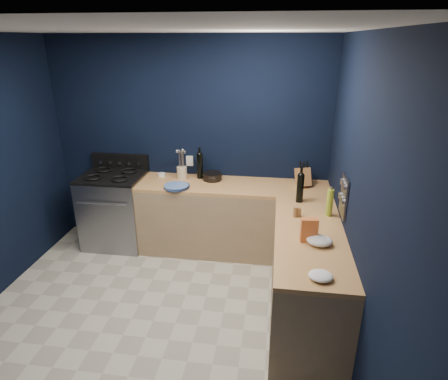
% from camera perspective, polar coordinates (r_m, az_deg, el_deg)
% --- Properties ---
extents(floor, '(3.50, 3.50, 0.02)m').
position_cam_1_polar(floor, '(3.94, -10.60, -18.93)').
color(floor, '#AEAA98').
rests_on(floor, ground).
extents(ceiling, '(3.50, 3.50, 0.02)m').
position_cam_1_polar(ceiling, '(3.00, -14.30, 22.62)').
color(ceiling, silver).
rests_on(ceiling, ground).
extents(wall_back, '(3.50, 0.02, 2.60)m').
position_cam_1_polar(wall_back, '(4.85, -5.22, 6.95)').
color(wall_back, black).
rests_on(wall_back, ground).
extents(wall_right, '(0.02, 3.50, 2.60)m').
position_cam_1_polar(wall_right, '(3.13, 19.76, -2.79)').
color(wall_right, black).
rests_on(wall_right, ground).
extents(cab_back, '(2.30, 0.63, 0.86)m').
position_cam_1_polar(cab_back, '(4.75, 1.34, -4.48)').
color(cab_back, '#9B7C59').
rests_on(cab_back, floor).
extents(top_back, '(2.30, 0.63, 0.04)m').
position_cam_1_polar(top_back, '(4.57, 1.39, 0.58)').
color(top_back, '#935D2E').
rests_on(top_back, cab_back).
extents(cab_right, '(0.63, 1.67, 0.86)m').
position_cam_1_polar(cab_right, '(3.75, 12.26, -12.92)').
color(cab_right, '#9B7C59').
rests_on(cab_right, floor).
extents(top_right, '(0.63, 1.67, 0.04)m').
position_cam_1_polar(top_right, '(3.52, 12.84, -6.87)').
color(top_right, '#935D2E').
rests_on(top_right, cab_right).
extents(gas_range, '(0.76, 0.66, 0.92)m').
position_cam_1_polar(gas_range, '(5.12, -15.98, -3.02)').
color(gas_range, gray).
rests_on(gas_range, floor).
extents(oven_door, '(0.59, 0.02, 0.42)m').
position_cam_1_polar(oven_door, '(4.86, -17.41, -4.66)').
color(oven_door, black).
rests_on(oven_door, gas_range).
extents(cooktop, '(0.76, 0.66, 0.03)m').
position_cam_1_polar(cooktop, '(4.94, -16.54, 1.99)').
color(cooktop, black).
rests_on(cooktop, gas_range).
extents(backguard, '(0.76, 0.06, 0.20)m').
position_cam_1_polar(backguard, '(5.17, -15.34, 4.21)').
color(backguard, black).
rests_on(backguard, gas_range).
extents(spice_panel, '(0.02, 0.28, 0.38)m').
position_cam_1_polar(spice_panel, '(3.67, 17.61, -0.94)').
color(spice_panel, gray).
rests_on(spice_panel, wall_right).
extents(wall_outlet, '(0.09, 0.02, 0.13)m').
position_cam_1_polar(wall_outlet, '(4.89, -5.19, 4.39)').
color(wall_outlet, white).
rests_on(wall_outlet, wall_back).
extents(plate_stack, '(0.36, 0.36, 0.04)m').
position_cam_1_polar(plate_stack, '(4.49, -7.18, 0.53)').
color(plate_stack, teal).
rests_on(plate_stack, top_back).
extents(ramekin, '(0.11, 0.11, 0.04)m').
position_cam_1_polar(ramekin, '(4.92, -9.36, 2.31)').
color(ramekin, white).
rests_on(ramekin, top_back).
extents(utensil_crock, '(0.13, 0.13, 0.15)m').
position_cam_1_polar(utensil_crock, '(4.77, -6.35, 2.60)').
color(utensil_crock, beige).
rests_on(utensil_crock, top_back).
extents(wine_bottle_back, '(0.09, 0.09, 0.32)m').
position_cam_1_polar(wine_bottle_back, '(4.74, -3.66, 3.61)').
color(wine_bottle_back, black).
rests_on(wine_bottle_back, top_back).
extents(lemon_basket, '(0.25, 0.25, 0.09)m').
position_cam_1_polar(lemon_basket, '(4.71, -1.78, 2.05)').
color(lemon_basket, black).
rests_on(lemon_basket, top_back).
extents(knife_block, '(0.21, 0.28, 0.27)m').
position_cam_1_polar(knife_block, '(4.61, 11.79, 1.96)').
color(knife_block, '#936033').
rests_on(knife_block, top_back).
extents(wine_bottle_right, '(0.09, 0.09, 0.31)m').
position_cam_1_polar(wine_bottle_right, '(4.11, 11.39, 0.23)').
color(wine_bottle_right, black).
rests_on(wine_bottle_right, top_right).
extents(oil_bottle, '(0.08, 0.08, 0.28)m').
position_cam_1_polar(oil_bottle, '(3.86, 15.61, -1.84)').
color(oil_bottle, '#8FA82B').
rests_on(oil_bottle, top_right).
extents(spice_jar_near, '(0.06, 0.06, 0.10)m').
position_cam_1_polar(spice_jar_near, '(3.79, 10.72, -3.27)').
color(spice_jar_near, olive).
rests_on(spice_jar_near, top_right).
extents(spice_jar_far, '(0.05, 0.05, 0.09)m').
position_cam_1_polar(spice_jar_far, '(3.81, 11.16, -3.27)').
color(spice_jar_far, olive).
rests_on(spice_jar_far, top_right).
extents(crouton_bag, '(0.15, 0.08, 0.21)m').
position_cam_1_polar(crouton_bag, '(3.35, 12.68, -5.90)').
color(crouton_bag, red).
rests_on(crouton_bag, top_right).
extents(towel_front, '(0.27, 0.25, 0.08)m').
position_cam_1_polar(towel_front, '(3.35, 14.18, -7.39)').
color(towel_front, white).
rests_on(towel_front, top_right).
extents(towel_end, '(0.20, 0.18, 0.05)m').
position_cam_1_polar(towel_end, '(2.92, 14.35, -12.41)').
color(towel_end, white).
rests_on(towel_end, top_right).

